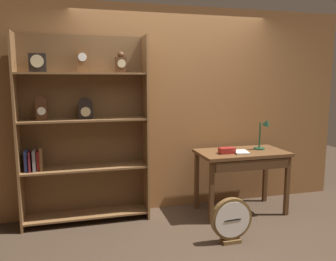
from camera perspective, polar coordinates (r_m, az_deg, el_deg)
The scene contains 8 objects.
ground_plane at distance 3.67m, azimuth 6.27°, elevation -19.02°, with size 10.00×10.00×0.00m, color #3D2D21.
back_wood_panel at distance 4.44m, azimuth 0.72°, elevation 3.48°, with size 4.80×0.05×2.60m, color brown.
bookshelf at distance 4.11m, azimuth -14.23°, elevation 0.10°, with size 1.46×0.33×2.20m.
workbench at distance 4.41m, azimuth 12.30°, elevation -4.82°, with size 1.11×0.61×0.79m.
desk_lamp at distance 4.54m, azimuth 15.58°, elevation -0.40°, with size 0.18×0.18×0.41m.
toolbox_small at distance 4.24m, azimuth 9.80°, elevation -3.31°, with size 0.19×0.11×0.07m, color maroon.
open_repair_manual at distance 4.28m, azimuth 12.10°, elevation -3.58°, with size 0.16×0.22×0.03m, color silver.
round_clock_large at distance 3.72m, azimuth 10.50°, elevation -14.49°, with size 0.45×0.11×0.49m.
Camera 1 is at (-1.21, -3.02, 1.70)m, focal length 36.55 mm.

